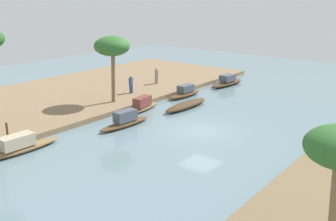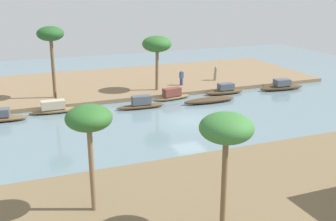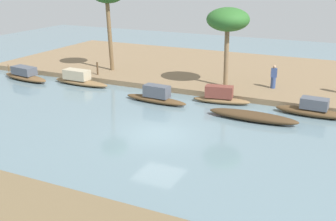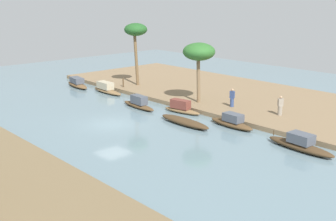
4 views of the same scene
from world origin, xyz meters
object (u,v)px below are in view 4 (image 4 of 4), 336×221
Objects in this scene: mooring_post at (123,83)px; palm_tree_left_far at (136,31)px; palm_tree_left_near at (199,52)px; sampan_near_left_bank at (181,108)px; sampan_upstream_small at (107,89)px; sampan_open_hull at (300,144)px; person_by_mooring at (232,99)px; person_on_near_bank at (280,107)px; sampan_foreground at (184,122)px; sampan_with_tall_canopy at (232,122)px; sampan_midstream at (77,83)px; sampan_with_red_awning at (139,103)px.

mooring_post is 5.76m from palm_tree_left_far.
palm_tree_left_far is (10.31, -0.76, 1.26)m from palm_tree_left_near.
mooring_post is at bearing -18.89° from sampan_near_left_bank.
sampan_upstream_small is 2.10m from mooring_post.
sampan_near_left_bank is 0.74× the size of sampan_open_hull.
sampan_upstream_small is 14.61m from person_by_mooring.
mooring_post is (11.08, -1.80, 0.44)m from sampan_near_left_bank.
palm_tree_left_far is at bearing -27.79° from sampan_near_left_bank.
mooring_post is at bearing -50.75° from person_on_near_bank.
sampan_foreground is 7.91m from palm_tree_left_near.
person_by_mooring is at bearing -87.29° from sampan_foreground.
sampan_upstream_small is 17.24m from sampan_with_tall_canopy.
sampan_open_hull is at bearing -171.11° from sampan_midstream.
sampan_upstream_small is 1.06× the size of sampan_with_red_awning.
sampan_with_tall_canopy is 5.13m from person_by_mooring.
sampan_with_red_awning is at bearing 14.41° from sampan_near_left_bank.
sampan_foreground is at bearing 178.15° from sampan_with_red_awning.
sampan_with_tall_canopy is (6.59, -0.74, -0.01)m from sampan_open_hull.
sampan_open_hull reaches higher than sampan_foreground.
sampan_upstream_small is at bearing 2.04° from person_by_mooring.
person_on_near_bank reaches higher than sampan_near_left_bank.
sampan_upstream_small is 2.95× the size of person_on_near_bank.
mooring_post is at bearing 85.23° from palm_tree_left_far.
palm_tree_left_near reaches higher than sampan_with_red_awning.
sampan_midstream reaches higher than sampan_foreground.
palm_tree_left_near is (0.62, -2.81, 4.66)m from sampan_near_left_bank.
person_on_near_bank is (-18.60, -4.86, 0.66)m from sampan_upstream_small.
palm_tree_left_near reaches higher than sampan_near_left_bank.
sampan_near_left_bank is at bearing 161.90° from palm_tree_left_far.
person_by_mooring reaches higher than sampan_midstream.
sampan_open_hull is at bearing 166.74° from sampan_near_left_bank.
person_on_near_bank reaches higher than sampan_open_hull.
sampan_near_left_bank is 0.72× the size of sampan_foreground.
person_by_mooring is at bearing -157.11° from sampan_midstream.
sampan_upstream_small is 7.62m from sampan_with_red_awning.
palm_tree_left_near is at bearing -21.41° from sampan_with_tall_canopy.
sampan_foreground is at bearing 172.59° from sampan_upstream_small.
sampan_midstream is (4.86, 0.71, -0.03)m from sampan_upstream_small.
person_by_mooring is 5.24m from palm_tree_left_near.
mooring_post is (23.52, -2.57, 0.48)m from sampan_open_hull.
palm_tree_left_far reaches higher than sampan_upstream_small.
sampan_open_hull is 6.63m from sampan_with_tall_canopy.
sampan_with_red_awning reaches higher than sampan_foreground.
sampan_open_hull is 0.98× the size of sampan_foreground.
person_by_mooring is 0.24× the size of palm_tree_left_far.
person_on_near_bank is (-1.36, -4.68, 0.70)m from sampan_with_tall_canopy.
person_on_near_bank is 18.51m from mooring_post.
sampan_open_hull is 14.34m from palm_tree_left_near.
palm_tree_left_far is at bearing -131.08° from sampan_midstream.
sampan_upstream_small is 23.83m from sampan_open_hull.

